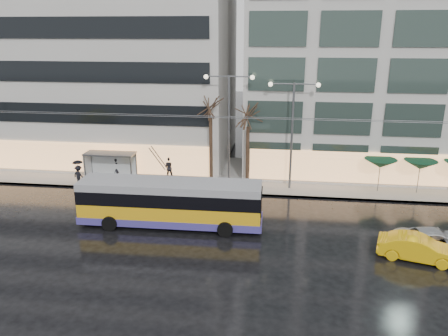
% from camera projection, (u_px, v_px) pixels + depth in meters
% --- Properties ---
extents(ground, '(140.00, 140.00, 0.00)m').
position_uv_depth(ground, '(175.00, 246.00, 26.35)').
color(ground, black).
rests_on(ground, ground).
extents(sidewalk, '(80.00, 10.00, 0.15)m').
position_uv_depth(sidewalk, '(233.00, 174.00, 39.32)').
color(sidewalk, gray).
rests_on(sidewalk, ground).
extents(kerb, '(80.00, 0.10, 0.15)m').
position_uv_depth(kerb, '(226.00, 193.00, 34.64)').
color(kerb, slate).
rests_on(kerb, ground).
extents(building_left, '(34.00, 14.00, 22.00)m').
position_uv_depth(building_left, '(57.00, 44.00, 42.90)').
color(building_left, '#B0AEA8').
rests_on(building_left, sidewalk).
extents(building_right, '(32.00, 14.00, 25.00)m').
position_uv_depth(building_right, '(433.00, 28.00, 38.17)').
color(building_right, '#B0AEA8').
rests_on(building_right, sidewalk).
extents(trolleybus, '(12.06, 4.74, 5.57)m').
position_uv_depth(trolleybus, '(170.00, 204.00, 28.72)').
color(trolleybus, gold).
rests_on(trolleybus, ground).
extents(catenary, '(42.24, 5.12, 7.00)m').
position_uv_depth(catenary, '(211.00, 146.00, 32.45)').
color(catenary, '#595B60').
rests_on(catenary, ground).
extents(bus_shelter, '(4.20, 1.60, 2.51)m').
position_uv_depth(bus_shelter, '(107.00, 160.00, 36.89)').
color(bus_shelter, '#595B60').
rests_on(bus_shelter, sidewalk).
extents(street_lamp_near, '(3.96, 0.36, 9.03)m').
position_uv_depth(street_lamp_near, '(229.00, 116.00, 34.51)').
color(street_lamp_near, '#595B60').
rests_on(street_lamp_near, sidewalk).
extents(street_lamp_far, '(3.96, 0.36, 8.53)m').
position_uv_depth(street_lamp_far, '(293.00, 121.00, 33.98)').
color(street_lamp_far, '#595B60').
rests_on(street_lamp_far, sidewalk).
extents(tree_a, '(3.20, 3.20, 8.40)m').
position_uv_depth(tree_a, '(210.00, 101.00, 34.55)').
color(tree_a, black).
rests_on(tree_a, sidewalk).
extents(tree_b, '(3.20, 3.20, 7.70)m').
position_uv_depth(tree_b, '(248.00, 110.00, 34.58)').
color(tree_b, black).
rests_on(tree_b, sidewalk).
extents(parasol_a, '(2.50, 2.50, 2.65)m').
position_uv_depth(parasol_a, '(380.00, 163.00, 34.30)').
color(parasol_a, '#595B60').
rests_on(parasol_a, sidewalk).
extents(parasol_b, '(2.50, 2.50, 2.65)m').
position_uv_depth(parasol_b, '(420.00, 165.00, 33.93)').
color(parasol_b, '#595B60').
rests_on(parasol_b, sidewalk).
extents(taxi_a, '(2.93, 4.12, 1.30)m').
position_uv_depth(taxi_a, '(88.00, 199.00, 31.95)').
color(taxi_a, yellow).
rests_on(taxi_a, ground).
extents(taxi_b, '(4.61, 2.59, 1.44)m').
position_uv_depth(taxi_b, '(418.00, 248.00, 24.58)').
color(taxi_b, yellow).
rests_on(taxi_b, ground).
extents(sedan_silver, '(4.81, 2.40, 1.31)m').
position_uv_depth(sedan_silver, '(436.00, 240.00, 25.64)').
color(sedan_silver, '#B2B3B7').
rests_on(sedan_silver, ground).
extents(pedestrian_a, '(1.21, 1.22, 2.19)m').
position_uv_depth(pedestrian_a, '(116.00, 163.00, 37.53)').
color(pedestrian_a, black).
rests_on(pedestrian_a, sidewalk).
extents(pedestrian_b, '(0.97, 0.77, 1.95)m').
position_uv_depth(pedestrian_b, '(169.00, 167.00, 37.80)').
color(pedestrian_b, black).
rests_on(pedestrian_b, sidewalk).
extents(pedestrian_c, '(1.21, 1.07, 2.11)m').
position_uv_depth(pedestrian_c, '(78.00, 172.00, 36.13)').
color(pedestrian_c, black).
rests_on(pedestrian_c, sidewalk).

